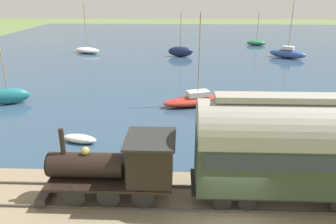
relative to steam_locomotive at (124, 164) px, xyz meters
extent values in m
cube|color=#2D4760|center=(42.57, -4.54, -2.29)|extent=(80.00, 80.00, 0.01)
cube|color=#84755B|center=(0.00, -4.54, -2.00)|extent=(4.53, 56.00, 0.59)
cube|color=#4C4742|center=(-0.87, -4.54, -1.65)|extent=(0.07, 54.88, 0.12)
cube|color=#4C4742|center=(0.87, -4.54, -1.65)|extent=(0.07, 54.88, 0.12)
cylinder|color=black|center=(-0.87, -0.90, -1.10)|extent=(0.12, 0.97, 0.97)
cylinder|color=black|center=(0.87, -0.90, -1.10)|extent=(0.12, 0.97, 0.97)
cylinder|color=black|center=(-0.87, 0.56, -1.10)|extent=(0.12, 0.97, 0.97)
cylinder|color=black|center=(0.87, 0.56, -1.10)|extent=(0.12, 0.97, 0.97)
cylinder|color=black|center=(-0.87, 2.02, -1.10)|extent=(0.12, 0.97, 0.97)
cylinder|color=black|center=(0.87, 2.02, -1.10)|extent=(0.12, 0.97, 0.97)
cube|color=black|center=(0.00, 0.56, -0.70)|extent=(2.24, 5.31, 0.12)
cylinder|color=black|center=(0.00, 1.62, -0.09)|extent=(1.10, 3.19, 1.10)
cylinder|color=black|center=(0.00, 3.26, -0.09)|extent=(1.05, 0.08, 1.05)
cylinder|color=black|center=(0.00, 2.58, 1.03)|extent=(0.21, 0.21, 1.13)
sphere|color=tan|center=(0.00, 1.62, 0.60)|extent=(0.36, 0.36, 0.36)
cube|color=black|center=(0.00, -1.17, 0.26)|extent=(2.14, 1.86, 1.80)
cube|color=#282828|center=(0.00, -1.17, 1.21)|extent=(2.34, 2.10, 0.10)
cube|color=#2D2823|center=(0.00, 3.47, -1.41)|extent=(2.04, 0.44, 0.32)
cylinder|color=black|center=(0.87, -8.96, -1.21)|extent=(0.12, 0.76, 0.76)
cylinder|color=black|center=(-0.87, -5.20, -1.21)|extent=(0.12, 0.76, 0.76)
cylinder|color=black|center=(0.87, -5.20, -1.21)|extent=(0.12, 0.76, 0.76)
cylinder|color=black|center=(-0.87, -4.16, -1.21)|extent=(0.12, 0.76, 0.76)
cylinder|color=black|center=(0.87, -4.16, -1.21)|extent=(0.12, 0.76, 0.76)
cube|color=black|center=(0.00, -7.08, -0.90)|extent=(2.20, 8.35, 0.16)
cube|color=#2D3828|center=(0.00, -7.08, 0.42)|extent=(2.44, 8.01, 2.48)
cube|color=#2D333D|center=(0.00, -7.08, 0.86)|extent=(2.47, 7.51, 0.70)
cylinder|color=gray|center=(0.00, -7.08, 1.66)|extent=(2.57, 8.01, 2.57)
cube|color=gray|center=(0.00, -7.08, 3.07)|extent=(0.86, 6.68, 0.24)
ellipsoid|color=#335199|center=(34.96, -17.64, -1.67)|extent=(3.98, 5.16, 1.23)
cylinder|color=#9E8460|center=(34.96, -17.64, 2.23)|extent=(0.10, 0.10, 6.57)
cube|color=silver|center=(34.96, -17.64, -0.83)|extent=(1.59, 1.79, 0.45)
ellipsoid|color=#B72D23|center=(14.19, -3.89, -1.88)|extent=(3.61, 6.35, 0.81)
cylinder|color=#9E8460|center=(14.19, -3.89, 1.95)|extent=(0.10, 0.10, 6.85)
cube|color=silver|center=(14.19, -3.89, -1.25)|extent=(1.58, 2.07, 0.45)
ellipsoid|color=#192347|center=(35.53, -2.36, -1.55)|extent=(1.67, 3.75, 1.46)
cylinder|color=#9E8460|center=(35.53, -2.36, 1.59)|extent=(0.10, 0.10, 4.83)
ellipsoid|color=#1E707A|center=(13.91, 12.36, -1.60)|extent=(2.20, 3.56, 1.37)
cylinder|color=#9E8460|center=(13.91, 12.36, 2.22)|extent=(0.10, 0.10, 6.26)
ellipsoid|color=#236B42|center=(46.26, -15.65, -1.86)|extent=(2.06, 3.53, 0.86)
cylinder|color=#9E8460|center=(46.26, -15.65, 0.93)|extent=(0.10, 0.10, 4.71)
ellipsoid|color=white|center=(37.65, 11.96, -1.85)|extent=(3.29, 4.59, 0.87)
cylinder|color=#9E8460|center=(37.65, 11.96, 1.79)|extent=(0.10, 0.10, 6.40)
ellipsoid|color=silver|center=(6.62, 4.06, -2.02)|extent=(1.32, 2.44, 0.53)
ellipsoid|color=silver|center=(5.78, -10.70, -2.08)|extent=(2.70, 2.84, 0.40)
ellipsoid|color=#B7B2A3|center=(11.59, -13.70, -2.06)|extent=(2.08, 2.30, 0.44)
ellipsoid|color=silver|center=(3.81, 1.56, -2.13)|extent=(2.81, 2.43, 0.30)
camera|label=1|loc=(-12.28, -2.37, 7.06)|focal=35.00mm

